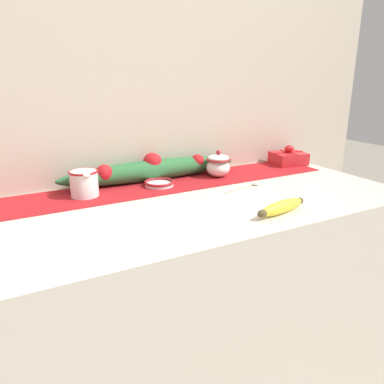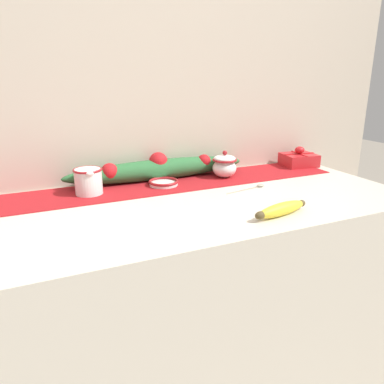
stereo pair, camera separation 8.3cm
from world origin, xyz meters
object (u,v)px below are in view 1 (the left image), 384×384
at_px(small_dish, 159,183).
at_px(spoon, 252,185).
at_px(sugar_bowl, 218,165).
at_px(cream_pitcher, 84,182).
at_px(gift_box, 288,158).
at_px(banana, 281,207).

xyz_separation_m(small_dish, spoon, (0.32, -0.17, -0.01)).
height_order(sugar_bowl, spoon, sugar_bowl).
bearing_deg(spoon, sugar_bowl, 93.93).
relative_size(cream_pitcher, small_dish, 1.03).
bearing_deg(small_dish, gift_box, 3.60).
xyz_separation_m(banana, gift_box, (0.48, 0.50, 0.01)).
relative_size(cream_pitcher, sugar_bowl, 1.06).
distance_m(cream_pitcher, gift_box, 0.98).
relative_size(cream_pitcher, gift_box, 0.73).
xyz_separation_m(sugar_bowl, small_dish, (-0.28, -0.01, -0.04)).
bearing_deg(gift_box, spoon, -150.49).
relative_size(spoon, gift_box, 1.11).
bearing_deg(small_dish, sugar_bowl, 1.73).
bearing_deg(sugar_bowl, banana, -96.63).
xyz_separation_m(cream_pitcher, spoon, (0.61, -0.18, -0.05)).
relative_size(cream_pitcher, banana, 0.55).
height_order(small_dish, spoon, small_dish).
distance_m(cream_pitcher, banana, 0.69).
relative_size(sugar_bowl, gift_box, 0.68).
xyz_separation_m(cream_pitcher, small_dish, (0.28, -0.01, -0.04)).
xyz_separation_m(sugar_bowl, banana, (-0.05, -0.46, -0.03)).
height_order(sugar_bowl, small_dish, sugar_bowl).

